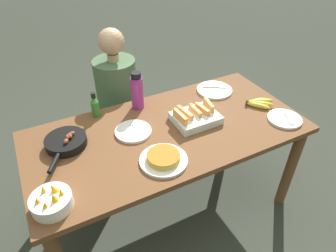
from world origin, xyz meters
TOP-DOWN VIEW (x-y plane):
  - ground_plane at (0.00, 0.00)m, footprint 14.00×14.00m
  - dining_table at (0.00, 0.00)m, footprint 1.69×0.81m
  - banana_bunch at (0.67, -0.04)m, footprint 0.20×0.15m
  - melon_tray at (0.19, 0.01)m, footprint 0.28×0.22m
  - skillet at (-0.58, 0.13)m, footprint 0.25×0.34m
  - frittata_plate_center at (-0.15, -0.23)m, footprint 0.26×0.26m
  - empty_plate_near_front at (0.51, 0.25)m, footprint 0.25×0.25m
  - empty_plate_far_left at (-0.20, 0.07)m, footprint 0.22×0.22m
  - empty_plate_far_right at (0.70, -0.25)m, footprint 0.21×0.21m
  - fruit_bowl_mango at (-0.73, -0.26)m, footprint 0.19×0.19m
  - water_bottle at (-0.06, 0.32)m, footprint 0.08×0.08m
  - hot_sauce_bottle at (-0.34, 0.35)m, footprint 0.05×0.05m
  - person_figure at (-0.10, 0.66)m, footprint 0.34×0.34m

SIDE VIEW (x-z plane):
  - ground_plane at x=0.00m, z-range 0.00..0.00m
  - person_figure at x=-0.10m, z-range -0.10..1.07m
  - dining_table at x=0.00m, z-range 0.27..1.00m
  - empty_plate_near_front at x=0.51m, z-range 0.73..0.75m
  - empty_plate_far_right at x=0.70m, z-range 0.73..0.75m
  - empty_plate_far_left at x=-0.20m, z-range 0.73..0.75m
  - banana_bunch at x=0.67m, z-range 0.73..0.77m
  - frittata_plate_center at x=-0.15m, z-range 0.73..0.78m
  - skillet at x=-0.58m, z-range 0.72..0.80m
  - melon_tray at x=0.19m, z-range 0.71..0.81m
  - fruit_bowl_mango at x=-0.73m, z-range 0.71..0.82m
  - hot_sauce_bottle at x=-0.34m, z-range 0.72..0.89m
  - water_bottle at x=-0.06m, z-range 0.72..0.98m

